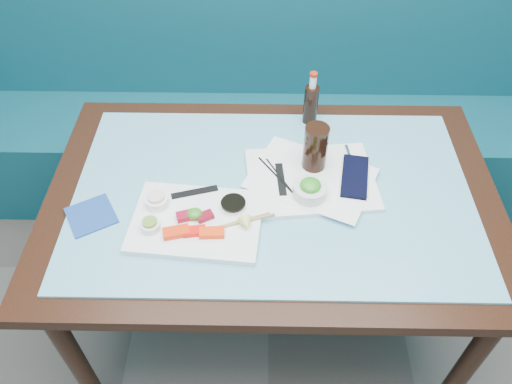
{
  "coord_description": "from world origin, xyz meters",
  "views": [
    {
      "loc": [
        -0.03,
        0.4,
        1.88
      ],
      "look_at": [
        -0.05,
        1.41,
        0.8
      ],
      "focal_mm": 35.0,
      "sensor_mm": 36.0,
      "label": 1
    }
  ],
  "objects_px": {
    "dining_table": "(272,211)",
    "cola_glass": "(315,148)",
    "blue_napkin": "(91,215)",
    "serving_tray": "(311,179)",
    "booth_bench": "(270,118)",
    "cola_bottle_body": "(311,105)",
    "seaweed_bowl": "(310,191)",
    "sashimi_plate": "(197,221)"
  },
  "relations": [
    {
      "from": "sashimi_plate",
      "to": "cola_glass",
      "type": "xyz_separation_m",
      "value": [
        0.35,
        0.23,
        0.08
      ]
    },
    {
      "from": "seaweed_bowl",
      "to": "cola_bottle_body",
      "type": "xyz_separation_m",
      "value": [
        0.02,
        0.37,
        0.04
      ]
    },
    {
      "from": "cola_glass",
      "to": "cola_bottle_body",
      "type": "xyz_separation_m",
      "value": [
        0.0,
        0.24,
        -0.02
      ]
    },
    {
      "from": "booth_bench",
      "to": "cola_bottle_body",
      "type": "bearing_deg",
      "value": -75.06
    },
    {
      "from": "dining_table",
      "to": "cola_bottle_body",
      "type": "distance_m",
      "value": 0.4
    },
    {
      "from": "sashimi_plate",
      "to": "cola_glass",
      "type": "relative_size",
      "value": 2.4
    },
    {
      "from": "sashimi_plate",
      "to": "blue_napkin",
      "type": "height_order",
      "value": "sashimi_plate"
    },
    {
      "from": "sashimi_plate",
      "to": "cola_bottle_body",
      "type": "relative_size",
      "value": 2.61
    },
    {
      "from": "dining_table",
      "to": "cola_bottle_body",
      "type": "height_order",
      "value": "cola_bottle_body"
    },
    {
      "from": "sashimi_plate",
      "to": "cola_bottle_body",
      "type": "xyz_separation_m",
      "value": [
        0.35,
        0.48,
        0.06
      ]
    },
    {
      "from": "blue_napkin",
      "to": "cola_glass",
      "type": "bearing_deg",
      "value": 17.48
    },
    {
      "from": "booth_bench",
      "to": "dining_table",
      "type": "xyz_separation_m",
      "value": [
        0.0,
        -0.84,
        0.29
      ]
    },
    {
      "from": "serving_tray",
      "to": "cola_glass",
      "type": "bearing_deg",
      "value": 73.8
    },
    {
      "from": "seaweed_bowl",
      "to": "blue_napkin",
      "type": "distance_m",
      "value": 0.65
    },
    {
      "from": "cola_bottle_body",
      "to": "blue_napkin",
      "type": "xyz_separation_m",
      "value": [
        -0.67,
        -0.45,
        -0.07
      ]
    },
    {
      "from": "serving_tray",
      "to": "booth_bench",
      "type": "bearing_deg",
      "value": 92.76
    },
    {
      "from": "serving_tray",
      "to": "cola_bottle_body",
      "type": "height_order",
      "value": "cola_bottle_body"
    },
    {
      "from": "sashimi_plate",
      "to": "seaweed_bowl",
      "type": "distance_m",
      "value": 0.35
    },
    {
      "from": "dining_table",
      "to": "blue_napkin",
      "type": "xyz_separation_m",
      "value": [
        -0.54,
        -0.11,
        0.09
      ]
    },
    {
      "from": "booth_bench",
      "to": "cola_bottle_body",
      "type": "relative_size",
      "value": 21.09
    },
    {
      "from": "booth_bench",
      "to": "dining_table",
      "type": "relative_size",
      "value": 2.14
    },
    {
      "from": "booth_bench",
      "to": "dining_table",
      "type": "height_order",
      "value": "booth_bench"
    },
    {
      "from": "dining_table",
      "to": "blue_napkin",
      "type": "distance_m",
      "value": 0.55
    },
    {
      "from": "dining_table",
      "to": "cola_glass",
      "type": "bearing_deg",
      "value": 37.91
    },
    {
      "from": "serving_tray",
      "to": "seaweed_bowl",
      "type": "bearing_deg",
      "value": -103.49
    },
    {
      "from": "sashimi_plate",
      "to": "cola_bottle_body",
      "type": "height_order",
      "value": "cola_bottle_body"
    },
    {
      "from": "cola_bottle_body",
      "to": "seaweed_bowl",
      "type": "bearing_deg",
      "value": -93.26
    },
    {
      "from": "booth_bench",
      "to": "seaweed_bowl",
      "type": "bearing_deg",
      "value": -82.73
    },
    {
      "from": "cola_bottle_body",
      "to": "serving_tray",
      "type": "bearing_deg",
      "value": -92.17
    },
    {
      "from": "sashimi_plate",
      "to": "serving_tray",
      "type": "xyz_separation_m",
      "value": [
        0.34,
        0.18,
        -0.0
      ]
    },
    {
      "from": "blue_napkin",
      "to": "booth_bench",
      "type": "bearing_deg",
      "value": 60.53
    },
    {
      "from": "booth_bench",
      "to": "cola_bottle_body",
      "type": "height_order",
      "value": "booth_bench"
    },
    {
      "from": "dining_table",
      "to": "blue_napkin",
      "type": "bearing_deg",
      "value": -168.59
    },
    {
      "from": "booth_bench",
      "to": "sashimi_plate",
      "type": "distance_m",
      "value": 1.07
    },
    {
      "from": "dining_table",
      "to": "serving_tray",
      "type": "xyz_separation_m",
      "value": [
        0.12,
        0.05,
        0.1
      ]
    },
    {
      "from": "sashimi_plate",
      "to": "serving_tray",
      "type": "bearing_deg",
      "value": 32.73
    },
    {
      "from": "dining_table",
      "to": "cola_glass",
      "type": "height_order",
      "value": "cola_glass"
    },
    {
      "from": "sashimi_plate",
      "to": "cola_glass",
      "type": "distance_m",
      "value": 0.43
    },
    {
      "from": "seaweed_bowl",
      "to": "sashimi_plate",
      "type": "bearing_deg",
      "value": -162.77
    },
    {
      "from": "dining_table",
      "to": "serving_tray",
      "type": "height_order",
      "value": "serving_tray"
    },
    {
      "from": "cola_bottle_body",
      "to": "blue_napkin",
      "type": "distance_m",
      "value": 0.81
    },
    {
      "from": "sashimi_plate",
      "to": "serving_tray",
      "type": "height_order",
      "value": "sashimi_plate"
    }
  ]
}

